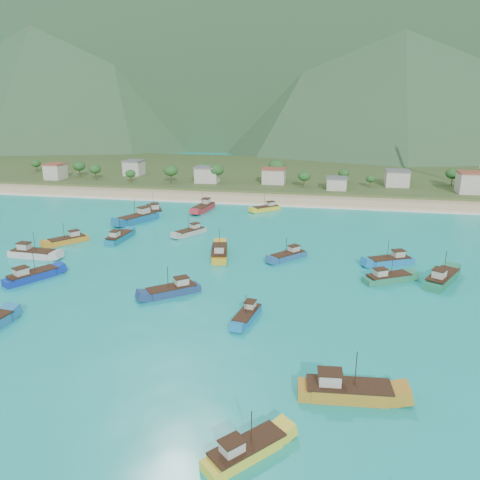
% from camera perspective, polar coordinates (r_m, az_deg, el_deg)
% --- Properties ---
extents(ground, '(600.00, 600.00, 0.00)m').
position_cam_1_polar(ground, '(94.56, -3.32, -4.80)').
color(ground, '#0D9794').
rests_on(ground, ground).
extents(beach, '(400.00, 18.00, 1.20)m').
position_cam_1_polar(beach, '(169.16, 3.30, 4.98)').
color(beach, beige).
rests_on(beach, ground).
extents(land, '(400.00, 110.00, 2.40)m').
position_cam_1_polar(land, '(228.79, 5.43, 8.08)').
color(land, '#385123').
rests_on(land, ground).
extents(surf_line, '(400.00, 2.50, 0.08)m').
position_cam_1_polar(surf_line, '(159.96, 2.83, 4.29)').
color(surf_line, white).
rests_on(surf_line, ground).
extents(mountains, '(1520.00, 440.00, 260.00)m').
position_cam_1_polar(mountains, '(495.73, 6.92, 25.17)').
color(mountains, slate).
rests_on(mountains, ground).
extents(village, '(216.01, 25.97, 7.25)m').
position_cam_1_polar(village, '(190.02, 9.10, 7.53)').
color(village, beige).
rests_on(village, ground).
extents(vegetation, '(275.55, 25.02, 9.16)m').
position_cam_1_polar(vegetation, '(192.13, 4.39, 7.96)').
color(vegetation, '#235623').
rests_on(vegetation, ground).
extents(boat_0, '(9.16, 13.49, 7.74)m').
position_cam_1_polar(boat_0, '(140.66, -12.33, 2.58)').
color(boat_0, '#115C90').
rests_on(boat_0, ground).
extents(boat_2, '(3.64, 10.29, 5.98)m').
position_cam_1_polar(boat_2, '(123.42, -14.52, 0.26)').
color(boat_2, '#106F92').
rests_on(boat_2, ground).
extents(boat_3, '(8.25, 8.72, 5.48)m').
position_cam_1_polar(boat_3, '(52.08, 0.71, -24.36)').
color(boat_3, yellow).
rests_on(boat_3, ground).
extents(boat_5, '(8.79, 8.43, 5.56)m').
position_cam_1_polar(boat_5, '(151.83, 3.20, 3.84)').
color(boat_5, yellow).
rests_on(boat_5, ground).
extents(boat_6, '(7.92, 10.67, 6.21)m').
position_cam_1_polar(boat_6, '(102.67, -24.05, -4.08)').
color(boat_6, '#0F2EA0').
rests_on(boat_6, ground).
extents(boat_8, '(9.72, 8.74, 5.98)m').
position_cam_1_polar(boat_8, '(88.05, -8.23, -6.16)').
color(boat_8, navy).
rests_on(boat_8, ground).
extents(boat_10, '(11.71, 4.40, 6.76)m').
position_cam_1_polar(boat_10, '(60.99, 12.86, -17.58)').
color(boat_10, '#B17B21').
rests_on(boat_10, ground).
extents(boat_12, '(8.77, 12.07, 7.00)m').
position_cam_1_polar(boat_12, '(150.32, -10.41, 3.55)').
color(boat_12, teal).
rests_on(boat_12, ground).
extents(boat_14, '(10.45, 7.19, 6.01)m').
position_cam_1_polar(boat_14, '(107.62, 17.83, -2.48)').
color(boat_14, '#1871B8').
rests_on(boat_14, ground).
extents(boat_15, '(5.70, 11.91, 6.77)m').
position_cam_1_polar(boat_15, '(107.24, -2.52, -1.64)').
color(boat_15, gold).
rests_on(boat_15, ground).
extents(boat_17, '(10.03, 7.39, 5.83)m').
position_cam_1_polar(boat_17, '(97.36, 17.55, -4.52)').
color(boat_17, '#247854').
rests_on(boat_17, ground).
extents(boat_18, '(8.16, 8.88, 5.51)m').
position_cam_1_polar(boat_18, '(106.52, 5.92, -1.97)').
color(boat_18, '#22548A').
rests_on(boat_18, ground).
extents(boat_19, '(5.07, 12.12, 6.94)m').
position_cam_1_polar(boat_19, '(152.07, -4.46, 3.93)').
color(boat_19, '#AD2831').
rests_on(boat_19, ground).
extents(boat_21, '(3.80, 8.66, 4.94)m').
position_cam_1_polar(boat_21, '(78.20, 0.88, -9.21)').
color(boat_21, '#1571B9').
rests_on(boat_21, ground).
extents(boat_22, '(11.11, 3.73, 6.49)m').
position_cam_1_polar(boat_22, '(116.96, -23.95, -1.56)').
color(boat_22, beige).
rests_on(boat_22, ground).
extents(boat_23, '(7.08, 9.35, 5.47)m').
position_cam_1_polar(boat_23, '(125.43, -6.05, 0.94)').
color(boat_23, '#B0A9A1').
rests_on(boat_23, ground).
extents(boat_27, '(8.47, 11.67, 6.77)m').
position_cam_1_polar(boat_27, '(100.44, 23.38, -4.39)').
color(boat_27, '#1B754F').
rests_on(boat_27, ground).
extents(boat_28, '(8.21, 9.54, 5.78)m').
position_cam_1_polar(boat_28, '(125.07, -20.25, -0.06)').
color(boat_28, orange).
rests_on(boat_28, ground).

